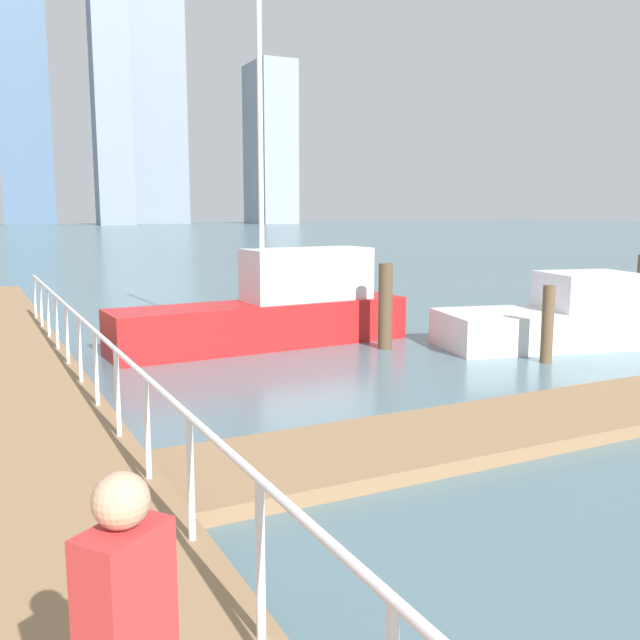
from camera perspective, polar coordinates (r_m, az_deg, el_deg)
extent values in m
plane|color=slate|center=(17.87, -11.34, -1.13)|extent=(300.00, 300.00, 0.00)
cube|color=#93704C|center=(10.27, 15.15, -8.25)|extent=(10.97, 2.00, 0.18)
cylinder|color=white|center=(4.61, -4.85, -18.81)|extent=(0.06, 0.06, 1.05)
cylinder|color=white|center=(5.90, -10.45, -12.52)|extent=(0.06, 0.06, 1.05)
cylinder|color=white|center=(7.27, -13.83, -8.47)|extent=(0.06, 0.06, 1.05)
cylinder|color=white|center=(8.69, -16.09, -5.71)|extent=(0.06, 0.06, 1.05)
cylinder|color=white|center=(10.12, -17.70, -3.72)|extent=(0.06, 0.06, 1.05)
cylinder|color=white|center=(11.58, -18.90, -2.23)|extent=(0.06, 0.06, 1.05)
cylinder|color=white|center=(13.04, -19.83, -1.07)|extent=(0.06, 0.06, 1.05)
cylinder|color=white|center=(14.51, -20.58, -0.14)|extent=(0.06, 0.06, 1.05)
cylinder|color=white|center=(15.98, -21.18, 0.62)|extent=(0.06, 0.06, 1.05)
cylinder|color=white|center=(17.46, -21.69, 1.24)|extent=(0.06, 0.06, 1.05)
cylinder|color=white|center=(18.94, -22.11, 1.77)|extent=(0.06, 0.06, 1.05)
cylinder|color=white|center=(5.73, -10.59, -7.62)|extent=(0.06, 26.93, 0.06)
cylinder|color=brown|center=(15.63, 5.31, 1.11)|extent=(0.31, 0.31, 1.90)
cylinder|color=brown|center=(14.88, 17.96, -0.32)|extent=(0.24, 0.24, 1.58)
cube|color=white|center=(17.15, 19.60, -0.53)|extent=(6.40, 3.45, 0.81)
cube|color=white|center=(17.27, 20.93, 2.23)|extent=(2.33, 2.09, 0.85)
cube|color=red|center=(15.94, -4.66, -0.37)|extent=(6.95, 1.83, 1.00)
cube|color=white|center=(16.31, -1.07, 3.75)|extent=(2.99, 1.35, 1.19)
cylinder|color=silver|center=(15.81, -4.86, 14.58)|extent=(0.12, 0.12, 7.27)
cube|color=#BF3333|center=(3.04, -15.46, -21.51)|extent=(0.42, 0.39, 0.65)
sphere|color=tan|center=(2.84, -15.84, -13.90)|extent=(0.22, 0.22, 0.22)
cube|color=slate|center=(167.53, -23.01, 17.86)|extent=(11.23, 12.40, 62.07)
cube|color=gray|center=(153.86, -16.72, 18.95)|extent=(7.81, 11.25, 61.56)
cube|color=gray|center=(167.28, -13.27, 20.49)|extent=(12.83, 9.00, 74.50)
cube|color=#8C939E|center=(159.55, -4.06, 14.01)|extent=(8.10, 13.29, 34.49)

